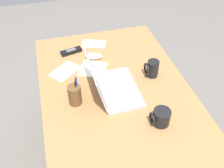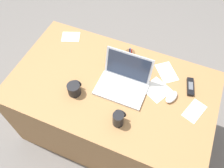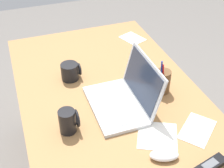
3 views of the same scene
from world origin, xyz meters
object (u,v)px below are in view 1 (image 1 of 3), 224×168
at_px(pen_holder, 75,95).
at_px(computer_mouse, 94,56).
at_px(coffee_mug_tall, 152,69).
at_px(coffee_mug_white, 161,117).
at_px(cordless_phone, 71,51).
at_px(laptop, 111,86).

bearing_deg(pen_holder, computer_mouse, -25.84).
xyz_separation_m(computer_mouse, coffee_mug_tall, (-0.27, -0.31, 0.04)).
distance_m(coffee_mug_white, coffee_mug_tall, 0.37).
bearing_deg(computer_mouse, coffee_mug_tall, -113.18).
bearing_deg(cordless_phone, coffee_mug_white, -154.47).
distance_m(cordless_phone, pen_holder, 0.48).
relative_size(cordless_phone, pen_holder, 0.84).
height_order(computer_mouse, cordless_phone, computer_mouse).
distance_m(coffee_mug_white, cordless_phone, 0.81).
distance_m(computer_mouse, cordless_phone, 0.17).
distance_m(coffee_mug_white, pen_holder, 0.47).
height_order(coffee_mug_white, coffee_mug_tall, coffee_mug_tall).
bearing_deg(coffee_mug_white, coffee_mug_tall, -14.60).
bearing_deg(pen_holder, coffee_mug_tall, -77.59).
bearing_deg(coffee_mug_white, laptop, 32.20).
bearing_deg(computer_mouse, pen_holder, 171.96).
xyz_separation_m(coffee_mug_tall, cordless_phone, (0.37, 0.44, -0.04)).
distance_m(laptop, coffee_mug_white, 0.34).
bearing_deg(coffee_mug_white, cordless_phone, 25.53).
relative_size(laptop, pen_holder, 1.91).
distance_m(laptop, computer_mouse, 0.34).
distance_m(coffee_mug_tall, cordless_phone, 0.58).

